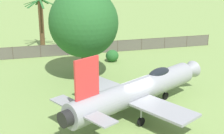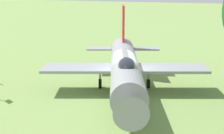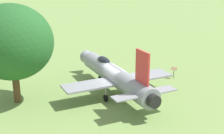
{
  "view_description": "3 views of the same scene",
  "coord_description": "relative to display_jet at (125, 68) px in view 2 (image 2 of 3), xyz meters",
  "views": [
    {
      "loc": [
        10.22,
        18.93,
        10.51
      ],
      "look_at": [
        0.34,
        -3.4,
        2.5
      ],
      "focal_mm": 52.8,
      "sensor_mm": 36.0,
      "label": 1
    },
    {
      "loc": [
        -17.74,
        -5.7,
        6.49
      ],
      "look_at": [
        -1.26,
        0.36,
        1.96
      ],
      "focal_mm": 51.88,
      "sensor_mm": 36.0,
      "label": 2
    },
    {
      "loc": [
        25.72,
        -3.14,
        10.81
      ],
      "look_at": [
        -1.22,
        -0.21,
        2.15
      ],
      "focal_mm": 49.49,
      "sensor_mm": 36.0,
      "label": 3
    }
  ],
  "objects": [
    {
      "name": "display_jet",
      "position": [
        0.0,
        0.0,
        0.0
      ],
      "size": [
        13.16,
        10.16,
        5.03
      ],
      "rotation": [
        0.0,
        0.0,
        3.49
      ],
      "color": "gray",
      "rests_on": "ground_plane"
    },
    {
      "name": "ground_plane",
      "position": [
        0.34,
        0.12,
        -1.72
      ],
      "size": [
        200.0,
        200.0,
        0.0
      ],
      "primitive_type": "plane",
      "color": "#75934C"
    }
  ]
}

